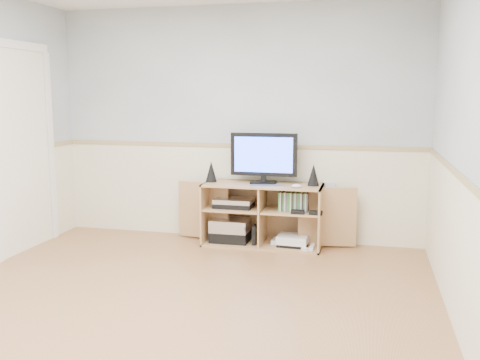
# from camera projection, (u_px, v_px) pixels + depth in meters

# --- Properties ---
(room) EXTENTS (4.04, 4.54, 2.54)m
(room) POSITION_uv_depth(u_px,v_px,m) (156.00, 145.00, 3.73)
(room) COLOR #B17C4E
(room) RESTS_ON ground
(media_cabinet) EXTENTS (1.92, 0.46, 0.65)m
(media_cabinet) POSITION_uv_depth(u_px,v_px,m) (263.00, 213.00, 5.62)
(media_cabinet) COLOR tan
(media_cabinet) RESTS_ON floor
(monitor) EXTENTS (0.69, 0.18, 0.52)m
(monitor) POSITION_uv_depth(u_px,v_px,m) (264.00, 156.00, 5.52)
(monitor) COLOR black
(monitor) RESTS_ON media_cabinet
(speaker_left) EXTENTS (0.12, 0.12, 0.22)m
(speaker_left) POSITION_uv_depth(u_px,v_px,m) (211.00, 171.00, 5.65)
(speaker_left) COLOR black
(speaker_left) RESTS_ON media_cabinet
(speaker_right) EXTENTS (0.12, 0.12, 0.22)m
(speaker_right) POSITION_uv_depth(u_px,v_px,m) (313.00, 175.00, 5.40)
(speaker_right) COLOR black
(speaker_right) RESTS_ON media_cabinet
(keyboard) EXTENTS (0.35, 0.20, 0.01)m
(keyboard) POSITION_uv_depth(u_px,v_px,m) (267.00, 186.00, 5.37)
(keyboard) COLOR silver
(keyboard) RESTS_ON media_cabinet
(mouse) EXTENTS (0.11, 0.09, 0.04)m
(mouse) POSITION_uv_depth(u_px,v_px,m) (296.00, 186.00, 5.29)
(mouse) COLOR white
(mouse) RESTS_ON media_cabinet
(av_components) EXTENTS (0.50, 0.30, 0.47)m
(av_components) POSITION_uv_depth(u_px,v_px,m) (232.00, 223.00, 5.66)
(av_components) COLOR black
(av_components) RESTS_ON media_cabinet
(game_consoles) EXTENTS (0.45, 0.30, 0.11)m
(game_consoles) POSITION_uv_depth(u_px,v_px,m) (292.00, 241.00, 5.52)
(game_consoles) COLOR white
(game_consoles) RESTS_ON media_cabinet
(game_cases) EXTENTS (0.30, 0.14, 0.19)m
(game_cases) POSITION_uv_depth(u_px,v_px,m) (294.00, 202.00, 5.45)
(game_cases) COLOR #3F8C3F
(game_cases) RESTS_ON media_cabinet
(wall_outlet) EXTENTS (0.12, 0.03, 0.12)m
(wall_outlet) POSITION_uv_depth(u_px,v_px,m) (329.00, 188.00, 5.60)
(wall_outlet) COLOR white
(wall_outlet) RESTS_ON wall_back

